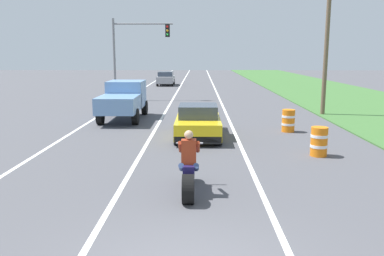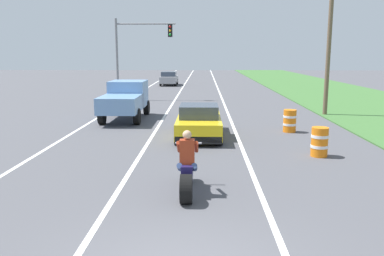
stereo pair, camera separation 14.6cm
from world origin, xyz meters
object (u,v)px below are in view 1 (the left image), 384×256
pickup_truck_left_lane_light_blue (124,99)px  distant_car_far_ahead (166,78)px  sports_car_yellow (198,122)px  construction_barrel_nearest (319,141)px  construction_barrel_mid (288,121)px  traffic_light_mast_near (132,46)px  motorcycle_with_rider (189,171)px

pickup_truck_left_lane_light_blue → distant_car_far_ahead: bearing=89.2°
distant_car_far_ahead → sports_car_yellow: bearing=-82.5°
pickup_truck_left_lane_light_blue → sports_car_yellow: bearing=-48.4°
construction_barrel_nearest → construction_barrel_mid: 4.29m
construction_barrel_nearest → distant_car_far_ahead: distant_car_far_ahead is taller
sports_car_yellow → traffic_light_mast_near: size_ratio=0.72×
construction_barrel_nearest → construction_barrel_mid: (-0.10, 4.29, 0.00)m
sports_car_yellow → construction_barrel_nearest: 5.19m
motorcycle_with_rider → sports_car_yellow: 7.03m
traffic_light_mast_near → sports_car_yellow: bearing=-70.1°
construction_barrel_mid → motorcycle_with_rider: bearing=-117.4°
sports_car_yellow → distant_car_far_ahead: size_ratio=1.08×
construction_barrel_mid → sports_car_yellow: bearing=-164.1°
construction_barrel_nearest → distant_car_far_ahead: size_ratio=0.25×
traffic_light_mast_near → distant_car_far_ahead: 14.54m
traffic_light_mast_near → distant_car_far_ahead: bearing=84.8°
sports_car_yellow → construction_barrel_mid: 4.18m
pickup_truck_left_lane_light_blue → distant_car_far_ahead: 23.30m
construction_barrel_nearest → distant_car_far_ahead: (-7.76, 30.90, 0.27)m
motorcycle_with_rider → sports_car_yellow: bearing=88.3°
distant_car_far_ahead → motorcycle_with_rider: bearing=-84.4°
pickup_truck_left_lane_light_blue → construction_barrel_nearest: size_ratio=4.80×
pickup_truck_left_lane_light_blue → construction_barrel_nearest: pickup_truck_left_lane_light_blue is taller
sports_car_yellow → motorcycle_with_rider: bearing=-91.7°
motorcycle_with_rider → traffic_light_mast_near: bearing=102.9°
construction_barrel_nearest → pickup_truck_left_lane_light_blue: bearing=136.7°
traffic_light_mast_near → construction_barrel_mid: size_ratio=6.00×
sports_car_yellow → traffic_light_mast_near: bearing=109.9°
motorcycle_with_rider → construction_barrel_nearest: (4.33, 3.88, -0.09)m
traffic_light_mast_near → distant_car_far_ahead: traffic_light_mast_near is taller
sports_car_yellow → construction_barrel_nearest: sports_car_yellow is taller
sports_car_yellow → pickup_truck_left_lane_light_blue: bearing=131.6°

